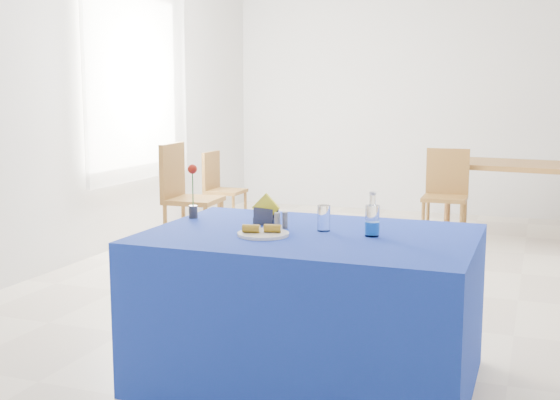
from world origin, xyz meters
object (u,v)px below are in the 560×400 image
(plate, at_px, (263,234))
(chair_bg_left, at_px, (446,189))
(chair_win_a, at_px, (184,191))
(chair_win_b, at_px, (219,185))
(water_bottle, at_px, (372,222))
(blue_table, at_px, (310,307))
(oak_table, at_px, (518,171))

(plate, distance_m, chair_bg_left, 3.75)
(chair_bg_left, distance_m, chair_win_a, 2.50)
(plate, bearing_deg, chair_win_b, 118.42)
(water_bottle, xyz_separation_m, chair_win_a, (-2.24, 2.26, -0.25))
(plate, xyz_separation_m, blue_table, (0.19, 0.14, -0.39))
(chair_bg_left, relative_size, chair_win_a, 0.91)
(plate, distance_m, chair_win_b, 4.11)
(chair_win_a, xyz_separation_m, chair_win_b, (-0.21, 1.18, -0.10))
(oak_table, distance_m, chair_win_a, 3.32)
(blue_table, relative_size, chair_win_a, 1.60)
(plate, relative_size, chair_win_b, 0.30)
(water_bottle, relative_size, oak_table, 0.14)
(water_bottle, height_order, chair_win_a, chair_win_a)
(plate, height_order, chair_win_b, chair_win_b)
(chair_win_b, bearing_deg, chair_win_a, -169.85)
(chair_win_a, bearing_deg, blue_table, -143.66)
(oak_table, distance_m, chair_bg_left, 0.84)
(oak_table, bearing_deg, water_bottle, -97.42)
(oak_table, height_order, chair_bg_left, chair_bg_left)
(plate, xyz_separation_m, chair_bg_left, (0.40, 3.72, -0.24))
(blue_table, height_order, chair_win_a, chair_win_a)
(blue_table, distance_m, chair_win_a, 3.00)
(water_bottle, bearing_deg, plate, -160.73)
(water_bottle, height_order, chair_win_b, water_bottle)
(blue_table, bearing_deg, chair_win_a, 130.19)
(chair_bg_left, xyz_separation_m, chair_win_b, (-2.36, -0.11, -0.05))
(plate, relative_size, blue_table, 0.16)
(oak_table, bearing_deg, chair_win_b, -167.59)
(plate, bearing_deg, chair_bg_left, 83.85)
(plate, distance_m, oak_table, 4.39)
(oak_table, bearing_deg, plate, -103.57)
(chair_bg_left, bearing_deg, oak_table, 39.41)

